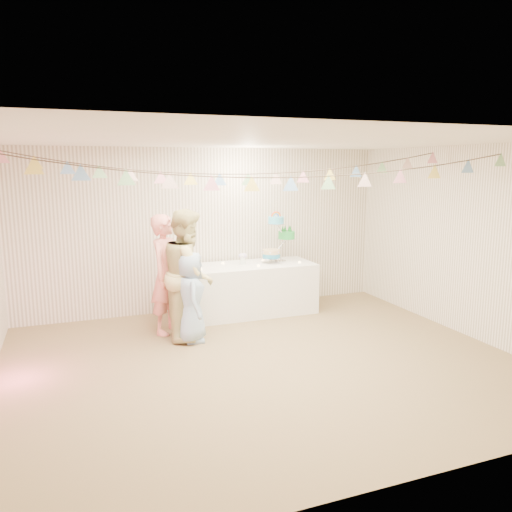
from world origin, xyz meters
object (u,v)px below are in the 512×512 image
object	(u,v)px
person_adult_a	(166,274)
person_adult_b	(188,274)
cake_stand	(279,241)
person_child	(191,297)
table	(248,289)

from	to	relation	value
person_adult_a	person_adult_b	bearing A→B (deg)	-101.56
cake_stand	person_child	size ratio (longest dim) A/B	0.63
cake_stand	person_adult_a	distance (m)	2.00
table	cake_stand	world-z (taller)	cake_stand
cake_stand	person_adult_b	world-z (taller)	person_adult_b
table	person_adult_b	world-z (taller)	person_adult_b
cake_stand	person_adult_b	size ratio (longest dim) A/B	0.43
table	person_child	xyz separation A→B (m)	(-1.14, -0.95, 0.21)
table	person_adult_a	bearing A→B (deg)	-161.31
person_adult_a	person_child	bearing A→B (deg)	-117.35
cake_stand	person_adult_a	bearing A→B (deg)	-165.04
person_adult_a	person_child	world-z (taller)	person_adult_a
person_child	table	bearing A→B (deg)	-44.79
table	person_adult_a	world-z (taller)	person_adult_a
person_adult_b	person_child	size ratio (longest dim) A/B	1.46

